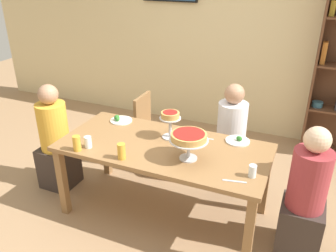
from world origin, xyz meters
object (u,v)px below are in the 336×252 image
Objects in this scene: cutlery_fork_near at (235,181)px; cutlery_knife_near at (204,138)px; water_glass_clear_near at (186,141)px; water_glass_clear_far at (88,142)px; diner_head_west at (56,144)px; diner_far_right at (230,144)px; beer_glass_amber_tall at (122,151)px; deep_dish_pizza_stand at (189,138)px; diner_head_east at (305,201)px; salad_plate_near_diner at (238,140)px; salad_plate_far_diner at (120,120)px; personal_pizza_stand at (170,119)px; water_glass_clear_spare at (253,171)px; dining_table at (164,154)px; beer_glass_amber_short at (77,143)px; chair_far_left at (151,128)px.

cutlery_knife_near is at bearing 115.29° from cutlery_fork_near.
water_glass_clear_far reaches higher than water_glass_clear_near.
diner_head_west and diner_far_right have the same top height.
water_glass_clear_near is at bearing 46.05° from beer_glass_amber_tall.
deep_dish_pizza_stand is 2.35× the size of beer_glass_amber_tall.
beer_glass_amber_tall is at bearing 171.34° from cutlery_fork_near.
salad_plate_near_diner is at bearing -27.04° from diner_head_east.
salad_plate_far_diner is at bearing 144.67° from cutlery_fork_near.
personal_pizza_stand is 2.78× the size of water_glass_clear_near.
water_glass_clear_spare is at bearing 22.58° from diner_far_right.
personal_pizza_stand is at bearing -11.83° from salad_plate_far_diner.
diner_head_west reaches higher than beer_glass_amber_tall.
water_glass_clear_spare is (0.82, -0.18, 0.13)m from dining_table.
dining_table is at bearing -31.21° from diner_far_right.
water_glass_clear_near is at bearing 133.38° from cutlery_fork_near.
water_glass_clear_near is (-1.05, 0.07, 0.30)m from diner_head_east.
deep_dish_pizza_stand reaches higher than beer_glass_amber_short.
personal_pizza_stand reaches higher than chair_far_left.
deep_dish_pizza_stand is at bearing 23.20° from beer_glass_amber_tall.
diner_head_west is 8.32× the size of beer_glass_amber_tall.
diner_far_right is 11.53× the size of water_glass_clear_spare.
diner_head_east is at bearing 47.64° from diner_far_right.
diner_head_east reaches higher than salad_plate_near_diner.
personal_pizza_stand is at bearing 154.49° from water_glass_clear_near.
water_glass_clear_near is (0.80, -0.22, 0.03)m from salad_plate_far_diner.
diner_head_west is at bearing 156.18° from water_glass_clear_far.
diner_head_east reaches higher than water_glass_clear_spare.
diner_head_east reaches higher than beer_glass_amber_tall.
beer_glass_amber_short is (-0.65, -0.38, 0.15)m from dining_table.
dining_table is 13.57× the size of beer_glass_amber_tall.
beer_glass_amber_tall is 0.59m from water_glass_clear_near.
cutlery_fork_near is (0.12, -0.64, -0.01)m from salad_plate_near_diner.
dining_table is at bearing -25.54° from salad_plate_far_diner.
diner_head_west reaches higher than personal_pizza_stand.
diner_head_east reaches higher than chair_far_left.
personal_pizza_stand is at bearing 38.12° from water_glass_clear_far.
cutlery_knife_near is (0.30, 0.10, -0.19)m from personal_pizza_stand.
salad_plate_far_diner is 1.24× the size of cutlery_fork_near.
cutlery_knife_near is (0.29, 0.27, 0.09)m from dining_table.
cutlery_knife_near is at bearing -1.61° from salad_plate_far_diner.
diner_head_west is 0.74m from salad_plate_far_diner.
cutlery_fork_near is 0.71m from cutlery_knife_near.
beer_glass_amber_short is at bearing -175.72° from beer_glass_amber_tall.
diner_head_east reaches higher than salad_plate_far_diner.
dining_table is at bearing 34.83° from cutlery_knife_near.
salad_plate_far_diner is at bearing 26.88° from diner_head_west.
diner_head_west is at bearing 161.77° from beer_glass_amber_tall.
cutlery_fork_near is (1.37, 0.07, -0.07)m from beer_glass_amber_short.
diner_head_east is at bearing -7.25° from personal_pizza_stand.
water_glass_clear_near is at bearing 28.63° from beer_glass_amber_short.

